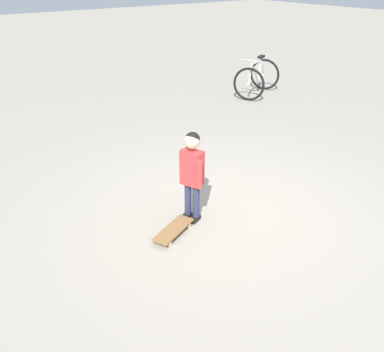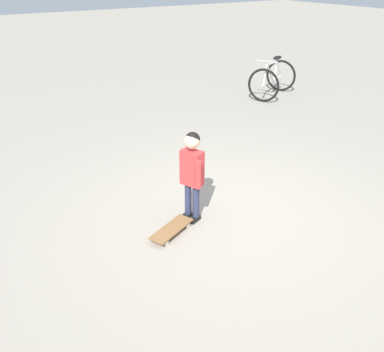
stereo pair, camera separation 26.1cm
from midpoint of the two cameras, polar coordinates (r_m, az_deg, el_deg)
ground_plane at (r=4.99m, az=3.85°, el=-4.87°), size 50.00×50.00×0.00m
child_person at (r=4.53m, az=-1.66°, el=1.17°), size 0.24×0.41×1.06m
skateboard at (r=4.56m, az=-4.22°, el=-7.42°), size 0.60×0.40×0.07m
bicycle_mid at (r=9.62m, az=8.13°, el=13.15°), size 1.27×1.10×0.85m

